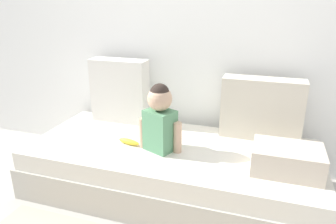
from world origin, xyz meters
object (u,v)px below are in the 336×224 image
object	(u,v)px
couch	(172,169)
banana	(129,142)
folded_blanket	(287,159)
throw_pillow_left	(120,91)
throw_pillow_right	(261,109)
toddler	(160,117)

from	to	relation	value
couch	banana	xyz separation A→B (m)	(-0.30, -0.07, 0.20)
banana	folded_blanket	world-z (taller)	folded_blanket
couch	throw_pillow_left	bearing A→B (deg)	148.39
throw_pillow_right	toddler	xyz separation A→B (m)	(-0.63, -0.42, 0.01)
throw_pillow_left	throw_pillow_right	xyz separation A→B (m)	(1.13, 0.00, -0.03)
banana	couch	bearing A→B (deg)	12.69
toddler	throw_pillow_right	bearing A→B (deg)	33.63
throw_pillow_right	banana	xyz separation A→B (m)	(-0.86, -0.41, -0.20)
throw_pillow_right	banana	bearing A→B (deg)	-154.38
folded_blanket	toddler	bearing A→B (deg)	177.16
toddler	banana	size ratio (longest dim) A/B	2.72
throw_pillow_right	banana	size ratio (longest dim) A/B	3.35
throw_pillow_left	folded_blanket	world-z (taller)	throw_pillow_left
throw_pillow_left	banana	distance (m)	0.54
throw_pillow_left	throw_pillow_right	world-z (taller)	throw_pillow_left
throw_pillow_left	folded_blanket	bearing A→B (deg)	-19.32
throw_pillow_right	banana	world-z (taller)	throw_pillow_right
toddler	banana	world-z (taller)	toddler
throw_pillow_right	toddler	bearing A→B (deg)	-146.37
toddler	folded_blanket	distance (m)	0.82
couch	throw_pillow_right	size ratio (longest dim) A/B	3.59
throw_pillow_left	folded_blanket	distance (m)	1.40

